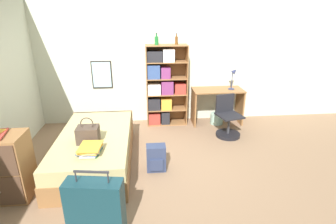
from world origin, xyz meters
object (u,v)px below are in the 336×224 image
object	(u,v)px
bookcase	(163,87)
desk	(217,100)
bed	(96,148)
desk_chair	(228,123)
bottle_green	(157,40)
handbag	(88,134)
waste_bin	(217,119)
suitcase	(96,210)
desk_lamp	(234,75)
backpack	(156,158)
bottle_brown	(176,40)
dresser	(5,167)
book_stack_on_bed	(90,149)

from	to	relation	value
bookcase	desk	world-z (taller)	bookcase
bed	desk_chair	size ratio (longest dim) A/B	2.59
bottle_green	bed	bearing A→B (deg)	-126.21
handbag	waste_bin	world-z (taller)	handbag
suitcase	handbag	bearing A→B (deg)	102.71
desk_lamp	backpack	distance (m)	2.57
bookcase	backpack	distance (m)	1.93
desk_chair	waste_bin	xyz separation A→B (m)	(-0.04, 0.59, -0.14)
bottle_green	desk	bearing A→B (deg)	-2.02
bookcase	desk_lamp	bearing A→B (deg)	-3.90
bottle_brown	bookcase	bearing A→B (deg)	-177.90
bed	desk_lamp	bearing A→B (deg)	27.71
bottle_green	bottle_brown	xyz separation A→B (m)	(0.40, 0.04, -0.00)
handbag	bookcase	size ratio (longest dim) A/B	0.23
dresser	desk_lamp	xyz separation A→B (m)	(3.64, 2.15, 0.63)
bottle_brown	backpack	size ratio (longest dim) A/B	0.53
bottle_brown	desk_lamp	world-z (taller)	bottle_brown
bed	bottle_green	distance (m)	2.36
bed	suitcase	size ratio (longest dim) A/B	2.51
bed	bottle_green	xyz separation A→B (m)	(1.07, 1.46, 1.52)
bed	book_stack_on_bed	bearing A→B (deg)	-85.15
suitcase	bookcase	bearing A→B (deg)	72.92
suitcase	bottle_green	xyz separation A→B (m)	(0.81, 3.00, 1.42)
handbag	desk_lamp	bearing A→B (deg)	31.60
desk	suitcase	bearing A→B (deg)	-125.27
desk	backpack	size ratio (longest dim) A/B	2.58
handbag	suitcase	world-z (taller)	handbag
handbag	desk_chair	size ratio (longest dim) A/B	0.48
handbag	bottle_green	bearing A→B (deg)	57.33
suitcase	bed	bearing A→B (deg)	99.40
bottle_brown	waste_bin	distance (m)	1.87
bottle_brown	desk_lamp	xyz separation A→B (m)	(1.19, -0.11, -0.69)
handbag	desk	size ratio (longest dim) A/B	0.36
desk_chair	bed	bearing A→B (deg)	-162.21
suitcase	desk_lamp	distance (m)	3.86
bookcase	handbag	bearing A→B (deg)	-124.87
handbag	book_stack_on_bed	distance (m)	0.36
book_stack_on_bed	desk	size ratio (longest dim) A/B	0.36
suitcase	desk	xyz separation A→B (m)	(2.09, 2.95, 0.17)
bottle_brown	desk	size ratio (longest dim) A/B	0.21
bed	bookcase	world-z (taller)	bookcase
bottle_green	desk_chair	distance (m)	2.13
dresser	bookcase	bearing A→B (deg)	46.04
bed	desk	world-z (taller)	desk
bed	dresser	xyz separation A→B (m)	(-0.99, -0.76, 0.19)
bookcase	backpack	xyz separation A→B (m)	(-0.24, -1.82, -0.62)
desk_chair	bookcase	bearing A→B (deg)	148.92
bottle_green	waste_bin	size ratio (longest dim) A/B	0.84
backpack	desk_chair	bearing A→B (deg)	36.99
dresser	bed	bearing A→B (deg)	37.63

